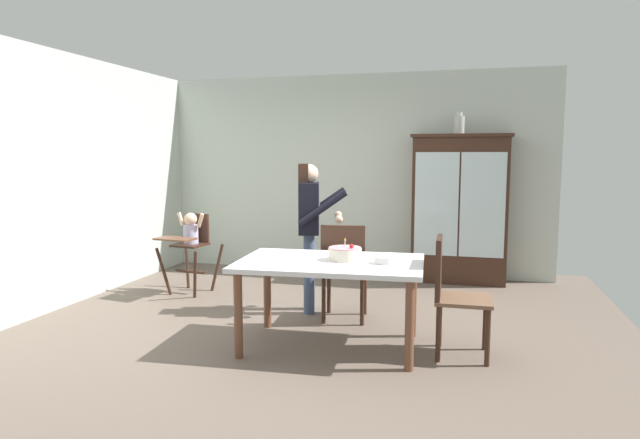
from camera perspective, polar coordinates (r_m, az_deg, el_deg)
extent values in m
plane|color=#66564C|center=(5.23, -2.67, -11.24)|extent=(6.24, 6.24, 0.00)
cube|color=beige|center=(7.53, 3.36, 4.69)|extent=(5.32, 0.06, 2.70)
cube|color=beige|center=(6.31, -26.21, 3.63)|extent=(0.06, 5.32, 2.70)
cube|color=#382116|center=(7.15, 14.32, 0.92)|extent=(1.16, 0.42, 1.84)
cube|color=#382116|center=(7.12, 14.54, 8.46)|extent=(1.22, 0.48, 0.04)
cube|color=silver|center=(6.93, 12.05, 1.57)|extent=(0.53, 0.01, 1.29)
cube|color=silver|center=(6.93, 16.60, 1.44)|extent=(0.53, 0.01, 1.29)
cube|color=#382116|center=(7.14, 14.35, 1.65)|extent=(1.08, 0.36, 0.02)
cylinder|color=#B2B7B2|center=(7.12, 14.31, 9.51)|extent=(0.13, 0.13, 0.22)
cylinder|color=#B2B7B2|center=(7.13, 14.35, 10.59)|extent=(0.07, 0.07, 0.05)
cylinder|color=#382116|center=(6.59, -16.01, -5.22)|extent=(0.15, 0.12, 0.56)
cylinder|color=#382116|center=(6.33, -12.91, -5.62)|extent=(0.12, 0.15, 0.56)
cylinder|color=#382116|center=(6.93, -13.70, -4.57)|extent=(0.12, 0.15, 0.56)
cylinder|color=#382116|center=(6.68, -10.68, -4.92)|extent=(0.15, 0.12, 0.56)
cube|color=#382116|center=(6.64, -13.32, -5.31)|extent=(0.42, 0.10, 0.02)
cube|color=#382116|center=(6.58, -13.39, -2.58)|extent=(0.39, 0.39, 0.02)
cube|color=#382116|center=(6.68, -12.64, -0.84)|extent=(0.31, 0.07, 0.34)
cube|color=brown|center=(6.35, -14.87, -1.97)|extent=(0.47, 0.30, 0.02)
cylinder|color=#B2ADD1|center=(6.58, -13.32, -1.50)|extent=(0.17, 0.17, 0.22)
sphere|color=beige|center=(6.55, -13.36, 0.04)|extent=(0.15, 0.15, 0.15)
cylinder|color=beige|center=(6.64, -14.33, 0.03)|extent=(0.10, 0.06, 0.17)
cylinder|color=beige|center=(6.47, -12.36, -0.08)|extent=(0.10, 0.06, 0.17)
cylinder|color=#3D4C6B|center=(5.58, -1.16, -5.74)|extent=(0.11, 0.11, 0.82)
cylinder|color=#3D4C6B|center=(5.75, -1.09, -5.37)|extent=(0.11, 0.11, 0.82)
cube|color=black|center=(5.56, -1.14, 1.21)|extent=(0.28, 0.40, 0.52)
cube|color=white|center=(5.56, -0.07, 1.21)|extent=(0.02, 0.06, 0.49)
sphere|color=beige|center=(5.54, -1.15, 4.82)|extent=(0.19, 0.19, 0.19)
cube|color=#382319|center=(5.55, -1.72, 3.58)|extent=(0.15, 0.22, 0.44)
cylinder|color=black|center=(5.36, 0.27, 1.19)|extent=(0.49, 0.19, 0.37)
sphere|color=beige|center=(5.37, 1.98, 0.02)|extent=(0.08, 0.08, 0.08)
cylinder|color=black|center=(5.76, 0.33, 1.57)|extent=(0.49, 0.19, 0.37)
sphere|color=beige|center=(5.77, 1.92, 0.48)|extent=(0.08, 0.08, 0.08)
cube|color=silver|center=(4.57, 1.10, -4.56)|extent=(1.59, 1.07, 0.04)
cylinder|color=brown|center=(4.45, -8.53, -9.84)|extent=(0.07, 0.07, 0.70)
cylinder|color=brown|center=(4.21, 9.33, -10.85)|extent=(0.07, 0.07, 0.70)
cylinder|color=brown|center=(5.18, -5.52, -7.43)|extent=(0.07, 0.07, 0.70)
cylinder|color=brown|center=(4.97, 9.65, -8.10)|extent=(0.07, 0.07, 0.70)
cylinder|color=beige|center=(4.59, 2.62, -3.62)|extent=(0.28, 0.28, 0.10)
cylinder|color=pink|center=(4.58, 2.62, -2.96)|extent=(0.27, 0.27, 0.01)
cylinder|color=#F2E5CC|center=(4.58, 2.62, -2.54)|extent=(0.01, 0.01, 0.06)
cone|color=yellow|center=(4.57, 2.63, -2.02)|extent=(0.02, 0.02, 0.02)
sphere|color=red|center=(4.53, 3.31, -2.79)|extent=(0.04, 0.04, 0.04)
cylinder|color=silver|center=(4.48, 6.84, -4.22)|extent=(0.18, 0.18, 0.05)
cylinder|color=#382116|center=(5.62, 4.70, -7.61)|extent=(0.04, 0.04, 0.45)
cylinder|color=#382116|center=(5.66, 0.93, -7.50)|extent=(0.04, 0.04, 0.45)
cylinder|color=#382116|center=(5.26, 4.41, -8.60)|extent=(0.04, 0.04, 0.45)
cylinder|color=#382116|center=(5.30, 0.38, -8.47)|extent=(0.04, 0.04, 0.45)
cube|color=brown|center=(5.40, 2.62, -5.57)|extent=(0.49, 0.49, 0.03)
cube|color=#382116|center=(5.16, 2.40, -3.27)|extent=(0.42, 0.09, 0.48)
cylinder|color=#382116|center=(5.14, 4.51, -3.32)|extent=(0.03, 0.03, 0.48)
cylinder|color=#382116|center=(5.18, 0.30, -3.21)|extent=(0.03, 0.03, 0.48)
cylinder|color=#382116|center=(4.46, 17.09, -11.71)|extent=(0.04, 0.04, 0.45)
cylinder|color=#382116|center=(4.82, 16.86, -10.34)|extent=(0.04, 0.04, 0.45)
cylinder|color=#382116|center=(4.46, 12.24, -11.59)|extent=(0.04, 0.04, 0.45)
cylinder|color=#382116|center=(4.81, 12.38, -10.22)|extent=(0.04, 0.04, 0.45)
cube|color=brown|center=(4.57, 14.73, -8.07)|extent=(0.45, 0.45, 0.03)
cube|color=#382116|center=(4.51, 12.28, -4.86)|extent=(0.05, 0.42, 0.48)
cylinder|color=#382116|center=(4.32, 12.20, -5.36)|extent=(0.03, 0.03, 0.48)
cylinder|color=#382116|center=(4.70, 12.35, -4.41)|extent=(0.03, 0.03, 0.48)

